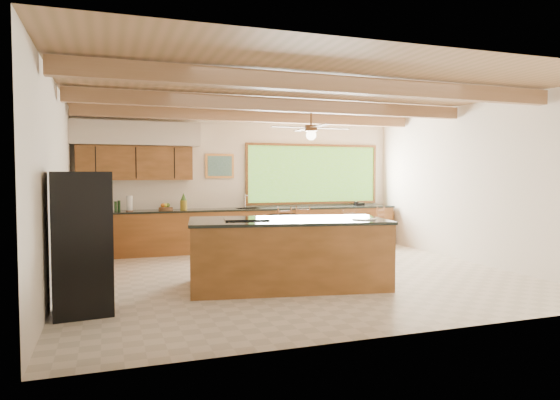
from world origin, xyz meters
name	(u,v)px	position (x,y,z in m)	size (l,w,h in m)	color
ground	(295,275)	(0.00, 0.00, 0.00)	(7.20, 7.20, 0.00)	beige
room_shell	(272,143)	(-0.17, 0.65, 2.21)	(7.27, 6.54, 3.02)	silver
counter_run	(215,232)	(-0.82, 2.52, 0.46)	(7.12, 3.10, 1.28)	brown
island	(288,253)	(-0.39, -0.74, 0.51)	(3.08, 1.84, 1.03)	brown
refrigerator	(81,243)	(-3.22, -1.30, 0.85)	(0.73, 0.71, 1.70)	black
bar_stool_a	(303,224)	(1.06, 2.25, 0.59)	(0.45, 0.45, 1.00)	brown
bar_stool_b	(281,228)	(0.31, 1.54, 0.61)	(0.44, 0.44, 1.04)	brown
bar_stool_c	(376,223)	(2.93, 2.40, 0.55)	(0.44, 0.45, 0.93)	brown
bar_stool_d	(347,228)	(1.75, 1.55, 0.56)	(0.35, 0.35, 0.94)	brown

